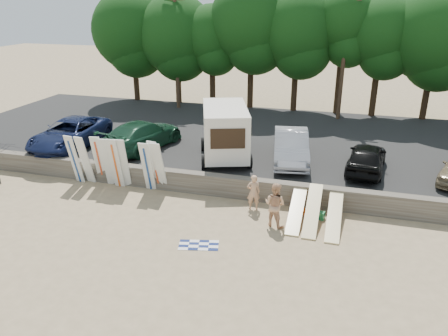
# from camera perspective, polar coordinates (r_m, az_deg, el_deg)

# --- Properties ---
(ground) EXTENTS (120.00, 120.00, 0.00)m
(ground) POSITION_cam_1_polar(r_m,az_deg,el_deg) (17.46, 5.61, -8.62)
(ground) COLOR tan
(ground) RESTS_ON ground
(seawall) EXTENTS (44.00, 0.50, 1.00)m
(seawall) POSITION_cam_1_polar(r_m,az_deg,el_deg) (19.87, 7.28, -3.15)
(seawall) COLOR #6B6356
(seawall) RESTS_ON ground
(parking_lot) EXTENTS (44.00, 14.50, 0.70)m
(parking_lot) POSITION_cam_1_polar(r_m,az_deg,el_deg) (26.87, 9.83, 3.03)
(parking_lot) COLOR #282828
(parking_lot) RESTS_ON ground
(treeline) EXTENTS (34.36, 6.34, 9.39)m
(treeline) POSITION_cam_1_polar(r_m,az_deg,el_deg) (32.70, 11.35, 17.26)
(treeline) COLOR #382616
(treeline) RESTS_ON parking_lot
(utility_poles) EXTENTS (25.80, 0.26, 9.00)m
(utility_poles) POSITION_cam_1_polar(r_m,az_deg,el_deg) (31.08, 15.47, 14.70)
(utility_poles) COLOR #473321
(utility_poles) RESTS_ON parking_lot
(box_trailer) EXTENTS (3.55, 4.85, 2.79)m
(box_trailer) POSITION_cam_1_polar(r_m,az_deg,el_deg) (22.68, 0.15, 4.95)
(box_trailer) COLOR silver
(box_trailer) RESTS_ON parking_lot
(car_0) EXTENTS (2.74, 5.74, 1.58)m
(car_0) POSITION_cam_1_polar(r_m,az_deg,el_deg) (26.24, -19.44, 4.27)
(car_0) COLOR #11193C
(car_0) RESTS_ON parking_lot
(car_1) EXTENTS (3.38, 5.82, 1.59)m
(car_1) POSITION_cam_1_polar(r_m,az_deg,el_deg) (24.94, -10.62, 4.28)
(car_1) COLOR #153B27
(car_1) RESTS_ON parking_lot
(car_2) EXTENTS (2.49, 5.10, 1.61)m
(car_2) POSITION_cam_1_polar(r_m,az_deg,el_deg) (22.81, 8.73, 2.80)
(car_2) COLOR #A5A4A9
(car_2) RESTS_ON parking_lot
(car_3) EXTENTS (2.16, 4.41, 1.45)m
(car_3) POSITION_cam_1_polar(r_m,az_deg,el_deg) (22.35, 18.13, 1.32)
(car_3) COLOR black
(car_3) RESTS_ON parking_lot
(surfboard_upright_0) EXTENTS (0.59, 0.65, 2.56)m
(surfboard_upright_0) POSITION_cam_1_polar(r_m,az_deg,el_deg) (22.63, -18.97, 1.08)
(surfboard_upright_0) COLOR white
(surfboard_upright_0) RESTS_ON ground
(surfboard_upright_1) EXTENTS (0.58, 0.74, 2.54)m
(surfboard_upright_1) POSITION_cam_1_polar(r_m,az_deg,el_deg) (22.40, -17.70, 1.00)
(surfboard_upright_1) COLOR white
(surfboard_upright_1) RESTS_ON ground
(surfboard_upright_2) EXTENTS (0.57, 0.68, 2.55)m
(surfboard_upright_2) POSITION_cam_1_polar(r_m,az_deg,el_deg) (22.19, -15.99, 1.02)
(surfboard_upright_2) COLOR white
(surfboard_upright_2) RESTS_ON ground
(surfboard_upright_3) EXTENTS (0.57, 0.72, 2.54)m
(surfboard_upright_3) POSITION_cam_1_polar(r_m,az_deg,el_deg) (21.79, -14.91, 0.74)
(surfboard_upright_3) COLOR white
(surfboard_upright_3) RESTS_ON ground
(surfboard_upright_4) EXTENTS (0.51, 0.56, 2.56)m
(surfboard_upright_4) POSITION_cam_1_polar(r_m,az_deg,el_deg) (21.51, -13.98, 0.59)
(surfboard_upright_4) COLOR white
(surfboard_upright_4) RESTS_ON ground
(surfboard_upright_5) EXTENTS (0.56, 0.65, 2.56)m
(surfboard_upright_5) POSITION_cam_1_polar(r_m,az_deg,el_deg) (21.44, -13.06, 0.59)
(surfboard_upright_5) COLOR white
(surfboard_upright_5) RESTS_ON ground
(surfboard_upright_6) EXTENTS (0.53, 0.72, 2.53)m
(surfboard_upright_6) POSITION_cam_1_polar(r_m,az_deg,el_deg) (20.81, -9.98, 0.16)
(surfboard_upright_6) COLOR white
(surfboard_upright_6) RESTS_ON ground
(surfboard_upright_7) EXTENTS (0.58, 0.61, 2.57)m
(surfboard_upright_7) POSITION_cam_1_polar(r_m,az_deg,el_deg) (20.82, -8.93, 0.28)
(surfboard_upright_7) COLOR white
(surfboard_upright_7) RESTS_ON ground
(surfboard_upright_8) EXTENTS (0.57, 0.74, 2.54)m
(surfboard_upright_8) POSITION_cam_1_polar(r_m,az_deg,el_deg) (20.69, -8.46, 0.12)
(surfboard_upright_8) COLOR white
(surfboard_upright_8) RESTS_ON ground
(surfboard_low_0) EXTENTS (0.56, 2.88, 0.98)m
(surfboard_low_0) POSITION_cam_1_polar(r_m,az_deg,el_deg) (18.46, 9.46, -5.33)
(surfboard_low_0) COLOR #FBE29E
(surfboard_low_0) RESTS_ON ground
(surfboard_low_1) EXTENTS (0.56, 2.81, 1.19)m
(surfboard_low_1) POSITION_cam_1_polar(r_m,az_deg,el_deg) (18.27, 11.50, -5.43)
(surfboard_low_1) COLOR #FBE29E
(surfboard_low_1) RESTS_ON ground
(surfboard_low_2) EXTENTS (0.56, 2.89, 0.94)m
(surfboard_low_2) POSITION_cam_1_polar(r_m,az_deg,el_deg) (18.27, 14.21, -6.10)
(surfboard_low_2) COLOR #FBE29E
(surfboard_low_2) RESTS_ON ground
(beachgoer_a) EXTENTS (0.68, 0.55, 1.60)m
(beachgoer_a) POSITION_cam_1_polar(r_m,az_deg,el_deg) (19.03, 3.87, -3.17)
(beachgoer_a) COLOR tan
(beachgoer_a) RESTS_ON ground
(beachgoer_b) EXTENTS (1.09, 0.98, 1.87)m
(beachgoer_b) POSITION_cam_1_polar(r_m,az_deg,el_deg) (17.71, 6.66, -4.77)
(beachgoer_b) COLOR tan
(beachgoer_b) RESTS_ON ground
(cooler) EXTENTS (0.43, 0.37, 0.32)m
(cooler) POSITION_cam_1_polar(r_m,az_deg,el_deg) (18.88, 12.40, -6.04)
(cooler) COLOR #23824B
(cooler) RESTS_ON ground
(gear_bag) EXTENTS (0.31, 0.26, 0.22)m
(gear_bag) POSITION_cam_1_polar(r_m,az_deg,el_deg) (19.20, 10.33, -5.55)
(gear_bag) COLOR #D35A18
(gear_bag) RESTS_ON ground
(beach_towel) EXTENTS (1.81, 1.81, 0.00)m
(beach_towel) POSITION_cam_1_polar(r_m,az_deg,el_deg) (16.71, -3.32, -10.02)
(beach_towel) COLOR white
(beach_towel) RESTS_ON ground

